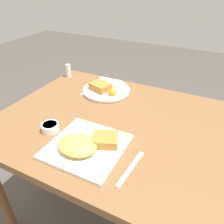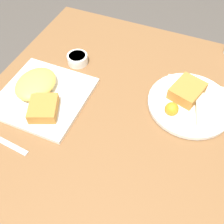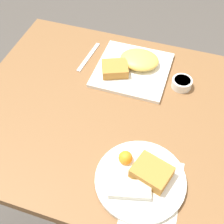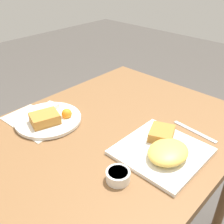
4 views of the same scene
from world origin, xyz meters
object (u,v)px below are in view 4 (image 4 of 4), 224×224
at_px(plate_oval_far, 48,118).
at_px(butter_knife, 195,132).
at_px(plate_square_near, 164,149).
at_px(sauce_ramekin, 118,176).

relative_size(plate_oval_far, butter_knife, 1.43).
xyz_separation_m(plate_square_near, butter_knife, (0.20, -0.02, -0.02)).
bearing_deg(butter_knife, plate_oval_far, 41.38).
distance_m(plate_square_near, butter_knife, 0.20).
xyz_separation_m(plate_square_near, plate_oval_far, (-0.16, 0.47, -0.00)).
xyz_separation_m(plate_oval_far, sauce_ramekin, (-0.04, -0.44, 0.00)).
relative_size(plate_square_near, sauce_ramekin, 3.72).
bearing_deg(butter_knife, sauce_ramekin, 88.09).
bearing_deg(plate_oval_far, plate_square_near, -71.06).
distance_m(plate_oval_far, sauce_ramekin, 0.44).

